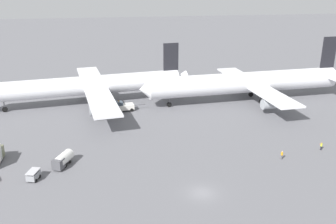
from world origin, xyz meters
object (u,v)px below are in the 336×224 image
gse_baggage_cart_near_cluster (33,175)px  ground_crew_ramp_agent_by_cones (321,146)px  pushback_tug (123,106)px  gse_fuel_bowser_stubby (63,160)px  ground_crew_marshaller_foreground (282,155)px  airliner_at_gate_left (88,86)px  airliner_being_pushed (247,83)px

gse_baggage_cart_near_cluster → ground_crew_ramp_agent_by_cones: bearing=2.3°
pushback_tug → gse_fuel_bowser_stubby: pushback_tug is taller
pushback_tug → ground_crew_marshaller_foreground: bearing=-49.5°
airliner_at_gate_left → airliner_being_pushed: 43.93m
gse_baggage_cart_near_cluster → gse_fuel_bowser_stubby: gse_fuel_bowser_stubby is taller
airliner_at_gate_left → gse_fuel_bowser_stubby: size_ratio=11.04×
gse_baggage_cart_near_cluster → ground_crew_marshaller_foreground: (45.43, -0.26, 0.04)m
airliner_being_pushed → ground_crew_ramp_agent_by_cones: (3.21, -33.08, -4.48)m
airliner_at_gate_left → ground_crew_marshaller_foreground: 55.00m
ground_crew_marshaller_foreground → ground_crew_ramp_agent_by_cones: ground_crew_marshaller_foreground is taller
gse_fuel_bowser_stubby → ground_crew_marshaller_foreground: size_ratio=3.02×
airliner_being_pushed → pushback_tug: (-34.71, -2.55, -4.08)m
gse_fuel_bowser_stubby → ground_crew_ramp_agent_by_cones: bearing=-2.3°
pushback_tug → gse_baggage_cart_near_cluster: (-17.22, -32.72, -0.39)m
gse_fuel_bowser_stubby → ground_crew_marshaller_foreground: bearing=-6.2°
ground_crew_ramp_agent_by_cones → pushback_tug: bearing=141.2°
airliner_being_pushed → pushback_tug: size_ratio=6.96×
ground_crew_ramp_agent_by_cones → gse_fuel_bowser_stubby: bearing=177.7°
gse_baggage_cart_near_cluster → airliner_being_pushed: bearing=34.2°
airliner_at_gate_left → ground_crew_ramp_agent_by_cones: airliner_at_gate_left is taller
pushback_tug → gse_fuel_bowser_stubby: size_ratio=1.65×
gse_baggage_cart_near_cluster → gse_fuel_bowser_stubby: bearing=42.8°
airliner_at_gate_left → gse_fuel_bowser_stubby: airliner_at_gate_left is taller
ground_crew_ramp_agent_by_cones → ground_crew_marshaller_foreground: bearing=-165.9°
pushback_tug → ground_crew_ramp_agent_by_cones: (37.92, -30.53, -0.40)m
pushback_tug → ground_crew_ramp_agent_by_cones: 48.68m
ground_crew_ramp_agent_by_cones → airliner_being_pushed: bearing=95.5°
gse_fuel_bowser_stubby → ground_crew_marshaller_foreground: 41.16m
pushback_tug → gse_baggage_cart_near_cluster: 36.97m
airliner_being_pushed → pushback_tug: 35.04m
gse_baggage_cart_near_cluster → ground_crew_ramp_agent_by_cones: gse_baggage_cart_near_cluster is taller
gse_fuel_bowser_stubby → ground_crew_ramp_agent_by_cones: size_ratio=3.18×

